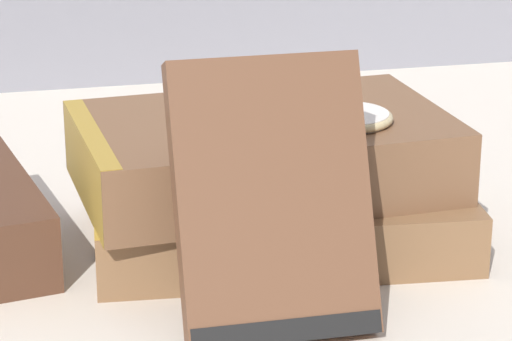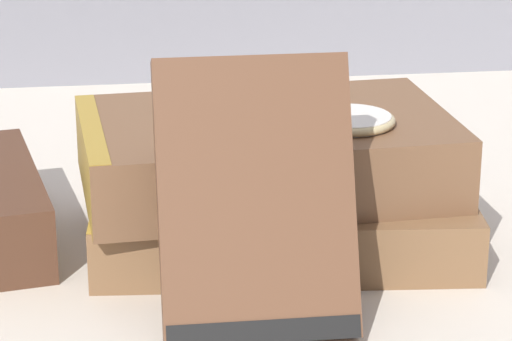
% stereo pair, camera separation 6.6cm
% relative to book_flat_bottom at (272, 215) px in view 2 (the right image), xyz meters
% --- Properties ---
extents(ground_plane, '(3.00, 3.00, 0.00)m').
position_rel_book_flat_bottom_xyz_m(ground_plane, '(-0.04, -0.05, -0.02)').
color(ground_plane, beige).
extents(book_flat_bottom, '(0.24, 0.16, 0.04)m').
position_rel_book_flat_bottom_xyz_m(book_flat_bottom, '(0.00, 0.00, 0.00)').
color(book_flat_bottom, brown).
rests_on(book_flat_bottom, ground_plane).
extents(book_flat_top, '(0.23, 0.15, 0.05)m').
position_rel_book_flat_bottom_xyz_m(book_flat_top, '(-0.01, 0.00, 0.04)').
color(book_flat_top, brown).
rests_on(book_flat_top, book_flat_bottom).
extents(book_leaning_front, '(0.10, 0.07, 0.14)m').
position_rel_book_flat_bottom_xyz_m(book_leaning_front, '(-0.02, -0.11, 0.05)').
color(book_leaning_front, brown).
rests_on(book_leaning_front, ground_plane).
extents(pocket_watch, '(0.05, 0.06, 0.01)m').
position_rel_book_flat_bottom_xyz_m(pocket_watch, '(0.04, -0.02, 0.07)').
color(pocket_watch, silver).
rests_on(pocket_watch, book_flat_top).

